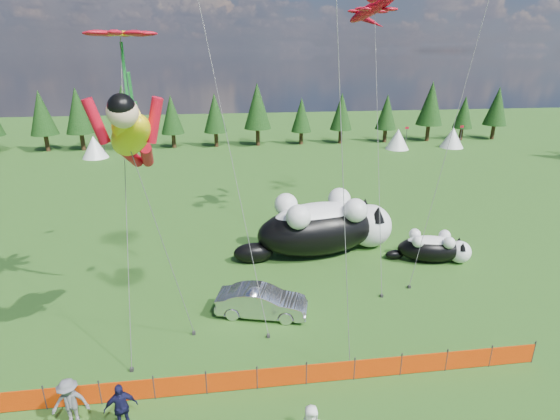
# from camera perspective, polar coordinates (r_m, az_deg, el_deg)

# --- Properties ---
(ground) EXTENTS (160.00, 160.00, 0.00)m
(ground) POSITION_cam_1_polar(r_m,az_deg,el_deg) (21.38, -0.90, -16.69)
(ground) COLOR #0C3409
(ground) RESTS_ON ground
(safety_fence) EXTENTS (22.06, 0.06, 1.10)m
(safety_fence) POSITION_cam_1_polar(r_m,az_deg,el_deg) (18.75, 0.24, -20.90)
(safety_fence) COLOR #262626
(safety_fence) RESTS_ON ground
(tree_line) EXTENTS (90.00, 4.00, 8.00)m
(tree_line) POSITION_cam_1_polar(r_m,az_deg,el_deg) (62.67, -5.86, 11.90)
(tree_line) COLOR black
(tree_line) RESTS_ON ground
(festival_tents) EXTENTS (50.00, 3.20, 2.80)m
(festival_tents) POSITION_cam_1_polar(r_m,az_deg,el_deg) (59.57, 5.17, 8.96)
(festival_tents) COLOR white
(festival_tents) RESTS_ON ground
(cat_large) EXTENTS (11.02, 5.29, 4.00)m
(cat_large) POSITION_cam_1_polar(r_m,az_deg,el_deg) (29.08, 5.87, -2.05)
(cat_large) COLOR black
(cat_large) RESTS_ON ground
(cat_small) EXTENTS (5.31, 2.79, 1.94)m
(cat_small) POSITION_cam_1_polar(r_m,az_deg,el_deg) (29.74, 19.40, -4.67)
(cat_small) COLOR black
(cat_small) RESTS_ON ground
(car) EXTENTS (4.87, 2.73, 1.52)m
(car) POSITION_cam_1_polar(r_m,az_deg,el_deg) (22.75, -2.39, -11.89)
(car) COLOR silver
(car) RESTS_ON ground
(spectator_c) EXTENTS (1.26, 0.85, 1.97)m
(spectator_c) POSITION_cam_1_polar(r_m,az_deg,el_deg) (17.76, -20.07, -23.10)
(spectator_c) COLOR #151539
(spectator_c) RESTS_ON ground
(spectator_d) EXTENTS (1.32, 0.74, 1.98)m
(spectator_d) POSITION_cam_1_polar(r_m,az_deg,el_deg) (18.57, -25.73, -21.77)
(spectator_d) COLOR slate
(spectator_d) RESTS_ON ground
(superhero_kite) EXTENTS (5.23, 5.41, 11.82)m
(superhero_kite) POSITION_cam_1_polar(r_m,az_deg,el_deg) (17.43, -18.96, 9.14)
(superhero_kite) COLOR yellow
(superhero_kite) RESTS_ON ground
(gecko_kite) EXTENTS (5.54, 13.98, 18.67)m
(gecko_kite) POSITION_cam_1_polar(r_m,az_deg,el_deg) (32.39, 12.00, 24.34)
(gecko_kite) COLOR red
(gecko_kite) RESTS_ON ground
(flower_kite) EXTENTS (3.49, 6.27, 14.05)m
(flower_kite) POSITION_cam_1_polar(r_m,az_deg,el_deg) (20.59, -20.11, 20.36)
(flower_kite) COLOR red
(flower_kite) RESTS_ON ground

